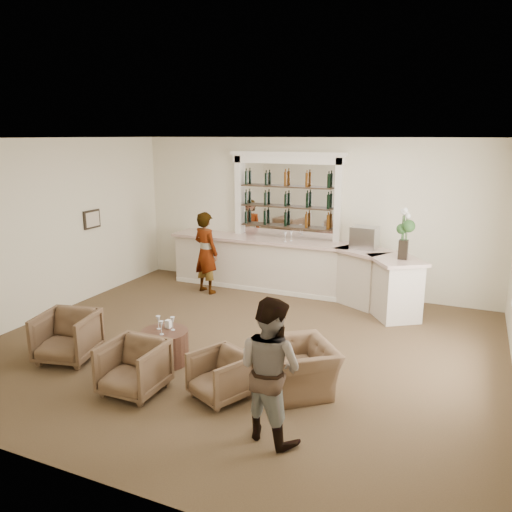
{
  "coord_description": "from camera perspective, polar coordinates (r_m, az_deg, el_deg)",
  "views": [
    {
      "loc": [
        3.23,
        -6.78,
        3.35
      ],
      "look_at": [
        -0.13,
        0.9,
        1.31
      ],
      "focal_mm": 35.0,
      "sensor_mm": 36.0,
      "label": 1
    }
  ],
  "objects": [
    {
      "name": "ground",
      "position": [
        8.23,
        -1.73,
        -10.35
      ],
      "size": [
        8.0,
        8.0,
        0.0
      ],
      "primitive_type": "plane",
      "color": "brown",
      "rests_on": "ground"
    },
    {
      "name": "room_shell",
      "position": [
        8.16,
        1.34,
        6.57
      ],
      "size": [
        8.04,
        7.02,
        3.32
      ],
      "color": "#ECE3C4",
      "rests_on": "ground"
    },
    {
      "name": "bar_counter",
      "position": [
        10.72,
        4.31,
        -1.37
      ],
      "size": [
        5.72,
        1.8,
        1.14
      ],
      "color": "beige",
      "rests_on": "ground"
    },
    {
      "name": "back_bar_alcove",
      "position": [
        10.93,
        3.5,
        6.74
      ],
      "size": [
        2.64,
        0.25,
        3.0
      ],
      "color": "white",
      "rests_on": "ground"
    },
    {
      "name": "cocktail_table",
      "position": [
        7.74,
        -10.35,
        -10.15
      ],
      "size": [
        0.71,
        0.71,
        0.5
      ],
      "primitive_type": "cylinder",
      "color": "#4C2F21",
      "rests_on": "ground"
    },
    {
      "name": "sommelier",
      "position": [
        10.78,
        -5.75,
        0.39
      ],
      "size": [
        0.75,
        0.61,
        1.77
      ],
      "primitive_type": "imported",
      "rotation": [
        0.0,
        0.0,
        2.81
      ],
      "color": "gray",
      "rests_on": "ground"
    },
    {
      "name": "guest",
      "position": [
        5.66,
        1.61,
        -12.76
      ],
      "size": [
        0.96,
        0.85,
        1.66
      ],
      "primitive_type": "imported",
      "rotation": [
        0.0,
        0.0,
        2.82
      ],
      "color": "gray",
      "rests_on": "ground"
    },
    {
      "name": "armchair_left",
      "position": [
        8.18,
        -20.77,
        -8.58
      ],
      "size": [
        0.96,
        0.98,
        0.75
      ],
      "primitive_type": "imported",
      "rotation": [
        0.0,
        0.0,
        0.22
      ],
      "color": "brown",
      "rests_on": "ground"
    },
    {
      "name": "armchair_center",
      "position": [
        6.95,
        -13.8,
        -12.27
      ],
      "size": [
        0.76,
        0.78,
        0.71
      ],
      "primitive_type": "imported",
      "rotation": [
        0.0,
        0.0,
        0.0
      ],
      "color": "brown",
      "rests_on": "ground"
    },
    {
      "name": "armchair_right",
      "position": [
        6.66,
        -4.1,
        -13.46
      ],
      "size": [
        0.9,
        0.91,
        0.62
      ],
      "primitive_type": "imported",
      "rotation": [
        0.0,
        0.0,
        -0.45
      ],
      "color": "brown",
      "rests_on": "ground"
    },
    {
      "name": "armchair_far",
      "position": [
        6.86,
        4.99,
        -12.54
      ],
      "size": [
        1.3,
        1.31,
        0.64
      ],
      "primitive_type": "imported",
      "rotation": [
        0.0,
        0.0,
        -0.88
      ],
      "color": "brown",
      "rests_on": "ground"
    },
    {
      "name": "espresso_machine",
      "position": [
        10.15,
        12.31,
        2.07
      ],
      "size": [
        0.53,
        0.46,
        0.44
      ],
      "primitive_type": "cube",
      "rotation": [
        0.0,
        0.0,
        -0.08
      ],
      "color": "#AEADB2",
      "rests_on": "bar_counter"
    },
    {
      "name": "flower_vase",
      "position": [
        9.39,
        16.61,
        2.8
      ],
      "size": [
        0.25,
        0.25,
        0.94
      ],
      "color": "black",
      "rests_on": "bar_counter"
    },
    {
      "name": "wine_glass_bar_left",
      "position": [
        10.6,
        3.37,
        2.2
      ],
      "size": [
        0.07,
        0.07,
        0.21
      ],
      "primitive_type": null,
      "color": "white",
      "rests_on": "bar_counter"
    },
    {
      "name": "wine_glass_bar_right",
      "position": [
        10.69,
        4.04,
        2.3
      ],
      "size": [
        0.07,
        0.07,
        0.21
      ],
      "primitive_type": null,
      "color": "white",
      "rests_on": "bar_counter"
    },
    {
      "name": "wine_glass_tbl_a",
      "position": [
        7.69,
        -11.09,
        -7.48
      ],
      "size": [
        0.07,
        0.07,
        0.21
      ],
      "primitive_type": null,
      "color": "white",
      "rests_on": "cocktail_table"
    },
    {
      "name": "wine_glass_tbl_b",
      "position": [
        7.62,
        -9.5,
        -7.63
      ],
      "size": [
        0.07,
        0.07,
        0.21
      ],
      "primitive_type": null,
      "color": "white",
      "rests_on": "cocktail_table"
    },
    {
      "name": "wine_glass_tbl_c",
      "position": [
        7.49,
        -10.77,
        -8.07
      ],
      "size": [
        0.07,
        0.07,
        0.21
      ],
      "primitive_type": null,
      "color": "white",
      "rests_on": "cocktail_table"
    },
    {
      "name": "napkin_holder",
      "position": [
        7.74,
        -10.0,
        -7.65
      ],
      "size": [
        0.08,
        0.08,
        0.12
      ],
      "primitive_type": "cube",
      "color": "white",
      "rests_on": "cocktail_table"
    }
  ]
}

